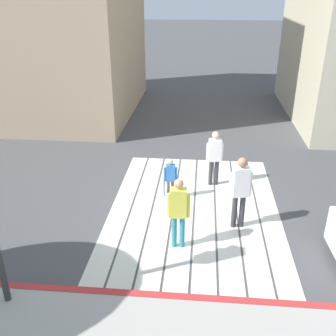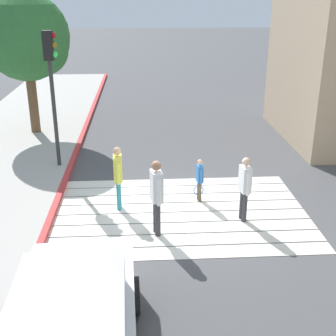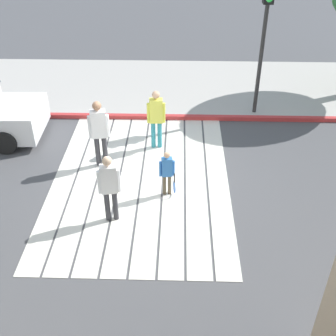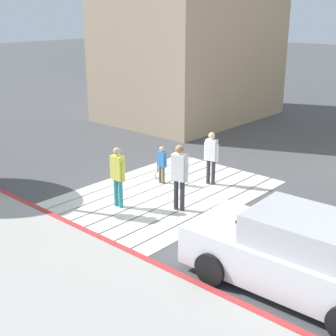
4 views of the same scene
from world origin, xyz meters
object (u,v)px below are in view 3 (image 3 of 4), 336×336
(traffic_light_corner, at_px, (266,17))
(pedestrian_adult_side, at_px, (156,116))
(pedestrian_adult_trailing, at_px, (99,129))
(pedestrian_adult_lead, at_px, (109,184))
(pedestrian_child_with_racket, at_px, (167,172))

(traffic_light_corner, relative_size, pedestrian_adult_side, 2.51)
(traffic_light_corner, distance_m, pedestrian_adult_side, 4.14)
(traffic_light_corner, relative_size, pedestrian_adult_trailing, 2.33)
(traffic_light_corner, height_order, pedestrian_adult_lead, traffic_light_corner)
(traffic_light_corner, xyz_separation_m, pedestrian_child_with_racket, (4.14, -2.62, -2.38))
(pedestrian_adult_lead, xyz_separation_m, pedestrian_child_with_racket, (-0.93, 1.19, -0.30))
(pedestrian_adult_trailing, bearing_deg, pedestrian_child_with_racket, 55.30)
(pedestrian_adult_side, xyz_separation_m, pedestrian_child_with_racket, (2.13, 0.37, -0.33))
(traffic_light_corner, xyz_separation_m, pedestrian_adult_trailing, (2.93, -4.36, -1.98))
(pedestrian_child_with_racket, bearing_deg, traffic_light_corner, 147.68)
(pedestrian_adult_side, relative_size, pedestrian_child_with_racket, 1.43)
(pedestrian_adult_lead, bearing_deg, traffic_light_corner, 143.10)
(pedestrian_adult_lead, distance_m, pedestrian_child_with_racket, 1.54)
(pedestrian_adult_side, bearing_deg, pedestrian_child_with_racket, 9.71)
(pedestrian_adult_trailing, xyz_separation_m, pedestrian_child_with_racket, (1.21, 1.74, -0.40))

